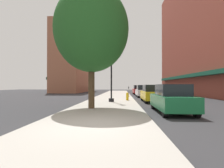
# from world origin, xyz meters

# --- Properties ---
(ground_plane) EXTENTS (90.00, 90.00, 0.00)m
(ground_plane) POSITION_xyz_m (4.00, 18.00, 0.00)
(ground_plane) COLOR #2D2D30
(sidewalk_slab) EXTENTS (4.80, 50.00, 0.12)m
(sidewalk_slab) POSITION_xyz_m (0.00, 19.00, 0.06)
(sidewalk_slab) COLOR #A8A399
(sidewalk_slab) RESTS_ON ground
(building_right_brick) EXTENTS (6.80, 40.00, 23.72)m
(building_right_brick) POSITION_xyz_m (14.99, 22.00, 11.84)
(building_right_brick) COLOR brown
(building_right_brick) RESTS_ON ground
(building_far_background) EXTENTS (6.80, 18.00, 15.61)m
(building_far_background) POSITION_xyz_m (-11.01, 37.00, 7.79)
(building_far_background) COLOR #9E6047
(building_far_background) RESTS_ON ground
(lamppost) EXTENTS (0.48, 0.48, 5.90)m
(lamppost) POSITION_xyz_m (0.14, 9.42, 3.20)
(lamppost) COLOR black
(lamppost) RESTS_ON sidewalk_slab
(fire_hydrant) EXTENTS (0.33, 0.26, 0.79)m
(fire_hydrant) POSITION_xyz_m (1.64, 11.10, 0.52)
(fire_hydrant) COLOR gold
(fire_hydrant) RESTS_ON sidewalk_slab
(parking_meter_near) EXTENTS (0.14, 0.09, 1.31)m
(parking_meter_near) POSITION_xyz_m (2.05, 18.33, 0.95)
(parking_meter_near) COLOR slate
(parking_meter_near) RESTS_ON sidewalk_slab
(tree_near) EXTENTS (4.81, 4.81, 7.87)m
(tree_near) POSITION_xyz_m (-0.87, 4.80, 5.21)
(tree_near) COLOR #4C3823
(tree_near) RESTS_ON sidewalk_slab
(car_green) EXTENTS (1.80, 4.30, 1.66)m
(car_green) POSITION_xyz_m (4.00, 3.96, 0.81)
(car_green) COLOR black
(car_green) RESTS_ON ground
(car_yellow) EXTENTS (1.80, 4.30, 1.66)m
(car_yellow) POSITION_xyz_m (4.00, 10.64, 0.81)
(car_yellow) COLOR black
(car_yellow) RESTS_ON ground
(car_white) EXTENTS (1.80, 4.30, 1.66)m
(car_white) POSITION_xyz_m (4.00, 18.01, 0.81)
(car_white) COLOR black
(car_white) RESTS_ON ground
(car_red) EXTENTS (1.80, 4.30, 1.66)m
(car_red) POSITION_xyz_m (4.00, 25.11, 0.81)
(car_red) COLOR black
(car_red) RESTS_ON ground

